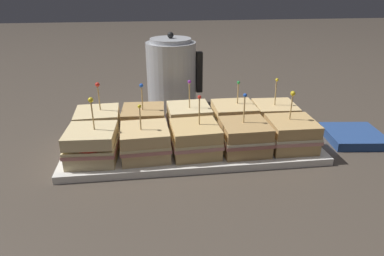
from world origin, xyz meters
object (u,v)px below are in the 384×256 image
Objects in this scene: sandwich_front_center at (195,139)px; sandwich_front_far_right at (291,134)px; sandwich_front_left at (145,142)px; kettle_steel at (172,75)px; sandwich_front_far_left at (92,145)px; sandwich_back_far_left at (98,124)px; sandwich_back_center at (188,120)px; serving_platter at (192,145)px; sandwich_back_far_right at (274,116)px; sandwich_front_right at (244,137)px; sandwich_back_right at (234,118)px; sandwich_back_left at (144,122)px; napkin_stack at (353,136)px.

sandwich_front_far_right is (0.24, -0.00, 0.00)m from sandwich_front_center.
sandwich_front_left is 0.52× the size of kettle_steel.
sandwich_back_far_left is at bearing 90.22° from sandwich_front_far_left.
sandwich_back_center is (0.12, 0.12, 0.00)m from sandwich_front_left.
sandwich_front_far_right reaches higher than serving_platter.
sandwich_front_right is at bearing -134.36° from sandwich_back_far_right.
serving_platter is at bearing -13.91° from sandwich_back_far_left.
serving_platter is 0.15m from sandwich_back_right.
sandwich_back_far_right is at bearing 0.09° from sandwich_back_far_left.
sandwich_back_right is at bearing 0.11° from sandwich_back_far_left.
sandwich_front_right is at bearing -1.28° from sandwich_front_center.
napkin_stack is at bearing -6.81° from sandwich_back_left.
sandwich_front_center is 0.17m from sandwich_back_right.
sandwich_front_far_left is 1.01× the size of sandwich_back_center.
sandwich_back_center is 1.03× the size of sandwich_back_far_right.
sandwich_front_right is 0.38m from sandwich_back_far_left.
sandwich_back_right reaches higher than serving_platter.
sandwich_front_far_left reaches higher than sandwich_back_far_right.
sandwich_back_right is at bearing 0.02° from sandwich_back_left.
sandwich_front_far_left is at bearing -165.58° from sandwich_back_far_right.
sandwich_front_far_left is 0.12m from sandwich_back_far_left.
sandwich_front_far_left is 0.48m from sandwich_front_far_right.
kettle_steel is at bearing 146.07° from napkin_stack.
sandwich_back_far_right is at bearing 18.58° from sandwich_front_left.
sandwich_front_right is 1.00× the size of sandwich_front_far_right.
sandwich_front_center is (0.00, -0.06, 0.05)m from serving_platter.
sandwich_front_center is at bearing -26.17° from sandwich_back_far_left.
napkin_stack is (0.32, 0.05, -0.04)m from sandwich_front_right.
sandwich_back_left is (-0.00, 0.12, 0.00)m from sandwich_front_left.
sandwich_front_far_left is 0.27m from sandwich_back_center.
kettle_steel is (-0.03, 0.37, 0.06)m from sandwich_front_center.
sandwich_front_far_left is 0.50m from sandwich_back_far_right.
sandwich_front_left is 0.24m from sandwich_front_right.
sandwich_back_far_right is 0.58× the size of kettle_steel.
sandwich_back_right is 0.30m from kettle_steel.
sandwich_back_center is 0.46m from napkin_stack.
sandwich_front_far_right is at bearing 0.65° from sandwich_front_right.
sandwich_back_far_right is (0.12, 0.00, -0.00)m from sandwich_back_right.
sandwich_front_center and sandwich_front_right have the same top height.
kettle_steel is (0.09, 0.25, 0.06)m from sandwich_back_left.
sandwich_front_far_right is 0.38m from sandwich_back_left.
serving_platter is at bearing 26.87° from sandwich_front_left.
sandwich_front_far_left is 0.17m from sandwich_back_left.
sandwich_back_right is at bearing 18.74° from sandwich_front_far_left.
sandwich_front_right reaches higher than napkin_stack.
sandwich_back_far_right is at bearing -0.43° from sandwich_back_center.
sandwich_front_left is 0.92× the size of sandwich_front_center.
sandwich_front_center is 0.27m from sandwich_back_far_left.
sandwich_back_far_left is (-0.00, 0.12, 0.00)m from sandwich_front_far_left.
sandwich_front_far_left is 0.12m from sandwich_front_left.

